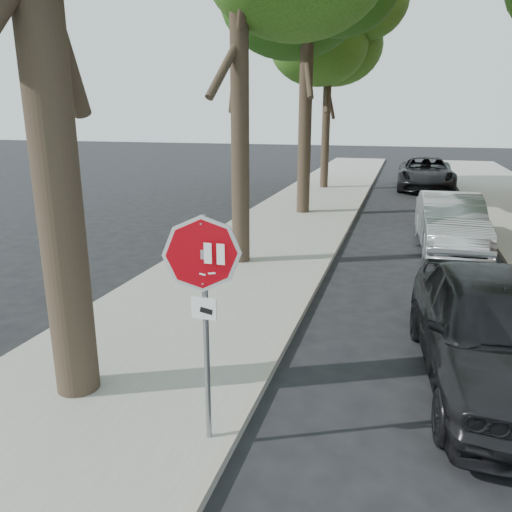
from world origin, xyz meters
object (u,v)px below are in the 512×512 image
(car_d, at_px, (426,173))
(tree_far, at_px, (329,39))
(stop_sign, at_px, (204,288))
(car_b, at_px, (450,222))
(car_a, at_px, (494,330))

(car_d, bearing_deg, tree_far, -164.12)
(stop_sign, distance_m, tree_far, 21.88)
(tree_far, height_order, car_b, tree_far)
(car_b, height_order, car_d, car_d)
(tree_far, xyz_separation_m, car_a, (5.32, -18.66, -6.39))
(car_a, distance_m, car_d, 20.12)
(car_a, xyz_separation_m, car_b, (0.00, 7.85, -0.05))
(car_d, bearing_deg, car_b, -88.80)
(stop_sign, xyz_separation_m, car_a, (3.30, 2.47, -1.13))
(tree_far, relative_size, car_a, 1.94)
(car_d, bearing_deg, stop_sign, -97.80)
(tree_far, distance_m, car_b, 13.67)
(car_b, relative_size, car_d, 0.80)
(stop_sign, bearing_deg, car_b, 72.27)
(stop_sign, distance_m, car_b, 10.90)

